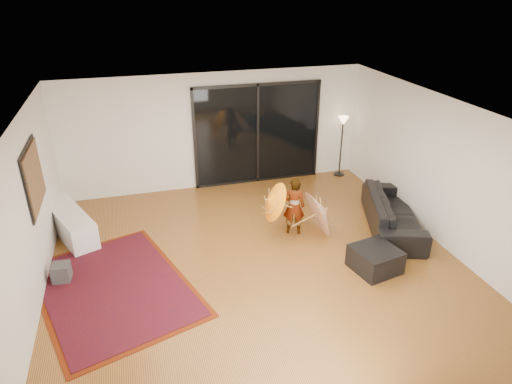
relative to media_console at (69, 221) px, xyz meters
name	(u,v)px	position (x,y,z in m)	size (l,w,h in m)	color
floor	(257,264)	(3.25, -2.02, -0.27)	(7.00, 7.00, 0.00)	olive
ceiling	(257,114)	(3.25, -2.02, 2.43)	(7.00, 7.00, 0.00)	white
wall_back	(215,131)	(3.25, 1.48, 1.08)	(7.00, 7.00, 0.00)	silver
wall_front	(357,345)	(3.25, -5.52, 1.08)	(7.00, 7.00, 0.00)	silver
wall_left	(25,223)	(-0.25, -2.02, 1.08)	(7.00, 7.00, 0.00)	silver
wall_right	(441,172)	(6.75, -2.02, 1.08)	(7.00, 7.00, 0.00)	silver
sliding_door	(257,134)	(4.25, 1.45, 0.93)	(3.06, 0.07, 2.40)	black
painting	(34,178)	(-0.21, -1.02, 1.38)	(0.04, 1.28, 1.08)	black
media_console	(69,221)	(0.00, 0.00, 0.00)	(0.48, 1.92, 0.53)	white
speaker	(61,273)	(0.00, -1.61, -0.11)	(0.28, 0.28, 0.32)	#424244
persian_rug	(114,288)	(0.81, -2.07, -0.26)	(3.02, 3.58, 0.02)	#5B1C07
sofa	(393,213)	(6.20, -1.52, 0.07)	(2.31, 0.90, 0.67)	black
ottoman	(375,259)	(5.14, -2.73, -0.06)	(0.71, 0.71, 0.41)	black
floor_lamp	(343,129)	(6.35, 1.23, 0.93)	(0.26, 0.26, 1.52)	black
child	(294,206)	(4.23, -1.17, 0.31)	(0.42, 0.28, 1.16)	#999999
parasol_orange	(267,204)	(3.68, -1.22, 0.47)	(0.48, 0.77, 0.83)	orange
parasol_white	(326,209)	(4.83, -1.32, 0.24)	(0.53, 0.95, 0.96)	white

